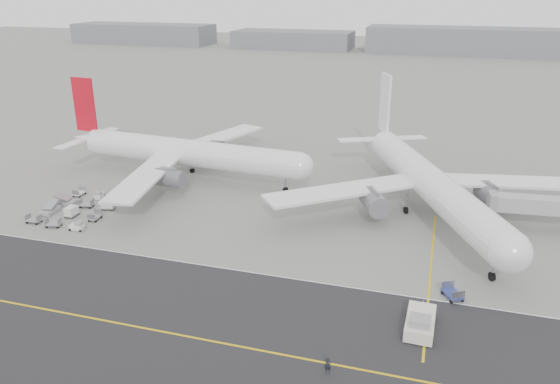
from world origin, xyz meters
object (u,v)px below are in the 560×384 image
(airliner_a, at_px, (184,152))
(ground_crew_a, at_px, (328,365))
(jet_bridge, at_px, (539,207))
(airliner_b, at_px, (428,182))
(pushback_tug, at_px, (420,323))

(airliner_a, xyz_separation_m, ground_crew_a, (40.21, -49.96, -4.52))
(jet_bridge, bearing_deg, ground_crew_a, -125.50)
(airliner_a, height_order, ground_crew_a, airliner_a)
(jet_bridge, height_order, ground_crew_a, jet_bridge)
(airliner_b, bearing_deg, jet_bridge, -31.94)
(jet_bridge, bearing_deg, airliner_b, 167.19)
(pushback_tug, bearing_deg, jet_bridge, 65.24)
(pushback_tug, height_order, ground_crew_a, pushback_tug)
(airliner_a, bearing_deg, pushback_tug, -124.28)
(ground_crew_a, bearing_deg, airliner_b, 66.12)
(airliner_b, relative_size, ground_crew_a, 29.31)
(jet_bridge, relative_size, ground_crew_a, 8.47)
(jet_bridge, bearing_deg, airliner_a, 168.41)
(airliner_b, distance_m, jet_bridge, 17.49)
(ground_crew_a, bearing_deg, pushback_tug, 35.48)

